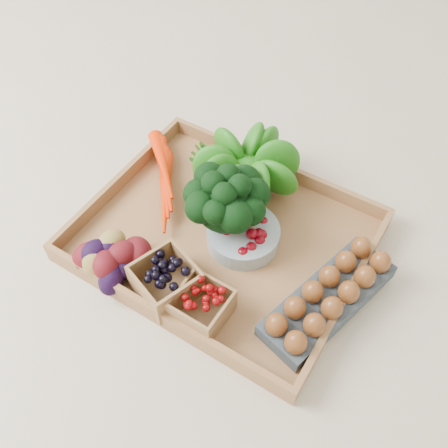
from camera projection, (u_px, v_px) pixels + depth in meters
The scene contains 10 objects.
ground at pixel (224, 242), 1.03m from camera, with size 4.00×4.00×0.00m, color beige.
tray at pixel (224, 240), 1.03m from camera, with size 0.55×0.45×0.01m, color #9C6C41.
carrots at pixel (165, 175), 1.09m from camera, with size 0.22×0.16×0.05m, color #F12A00, non-canonical shape.
lettuce at pixel (246, 164), 1.05m from camera, with size 0.15×0.15×0.15m, color #17540D.
broccoli at pixel (226, 214), 0.98m from camera, with size 0.16×0.16×0.12m, color black, non-canonical shape.
cherry_bowl at pixel (243, 235), 1.00m from camera, with size 0.15×0.15×0.04m, color #8C9EA5.
egg_carton at pixel (328, 300), 0.91m from camera, with size 0.10×0.28×0.03m, color #3B444B.
potatoes at pixel (108, 253), 0.94m from camera, with size 0.16×0.16×0.09m, color #470B10, non-canonical shape.
punnet_blackberry at pixel (166, 281), 0.92m from camera, with size 0.10×0.10×0.07m, color black.
punnet_raspberry at pixel (202, 306), 0.89m from camera, with size 0.09×0.09×0.06m, color #680405.
Camera 1 is at (0.32, -0.51, 0.84)m, focal length 40.00 mm.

